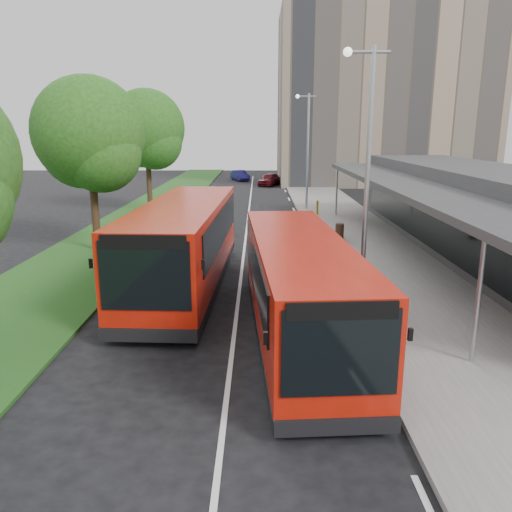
{
  "coord_description": "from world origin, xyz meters",
  "views": [
    {
      "loc": [
        0.68,
        -14.22,
        5.61
      ],
      "look_at": [
        0.61,
        2.17,
        1.5
      ],
      "focal_mm": 35.0,
      "sensor_mm": 36.0,
      "label": 1
    }
  ],
  "objects_px": {
    "car_near": "(270,179)",
    "tree_far": "(147,133)",
    "lamp_post_far": "(307,144)",
    "litter_bin": "(340,231)",
    "lamp_post_near": "(366,160)",
    "bollard": "(317,207)",
    "tree_mid": "(90,140)",
    "car_far": "(240,175)",
    "bus_second": "(185,245)",
    "bus_main": "(299,288)"
  },
  "relations": [
    {
      "from": "bollard",
      "to": "car_far",
      "type": "distance_m",
      "value": 25.97
    },
    {
      "from": "tree_far",
      "to": "car_far",
      "type": "distance_m",
      "value": 24.51
    },
    {
      "from": "bus_main",
      "to": "bus_second",
      "type": "bearing_deg",
      "value": 125.39
    },
    {
      "from": "lamp_post_near",
      "to": "bollard",
      "type": "xyz_separation_m",
      "value": [
        0.55,
        17.19,
        -4.1
      ]
    },
    {
      "from": "tree_mid",
      "to": "lamp_post_far",
      "type": "bearing_deg",
      "value": 49.32
    },
    {
      "from": "car_far",
      "to": "car_near",
      "type": "bearing_deg",
      "value": -80.7
    },
    {
      "from": "tree_mid",
      "to": "litter_bin",
      "type": "distance_m",
      "value": 13.03
    },
    {
      "from": "litter_bin",
      "to": "car_far",
      "type": "relative_size",
      "value": 0.22
    },
    {
      "from": "tree_far",
      "to": "bus_second",
      "type": "distance_m",
      "value": 18.75
    },
    {
      "from": "litter_bin",
      "to": "car_far",
      "type": "distance_m",
      "value": 33.67
    },
    {
      "from": "lamp_post_far",
      "to": "bus_main",
      "type": "xyz_separation_m",
      "value": [
        -2.31,
        -23.23,
        -3.28
      ]
    },
    {
      "from": "tree_mid",
      "to": "litter_bin",
      "type": "xyz_separation_m",
      "value": [
        11.95,
        2.31,
        -4.67
      ]
    },
    {
      "from": "lamp_post_far",
      "to": "bollard",
      "type": "distance_m",
      "value": 5.0
    },
    {
      "from": "lamp_post_far",
      "to": "litter_bin",
      "type": "relative_size",
      "value": 10.11
    },
    {
      "from": "bus_second",
      "to": "bollard",
      "type": "bearing_deg",
      "value": 69.44
    },
    {
      "from": "lamp_post_far",
      "to": "bus_main",
      "type": "distance_m",
      "value": 23.57
    },
    {
      "from": "lamp_post_far",
      "to": "bollard",
      "type": "relative_size",
      "value": 8.54
    },
    {
      "from": "lamp_post_far",
      "to": "bus_second",
      "type": "xyz_separation_m",
      "value": [
        -6.1,
        -18.59,
        -3.11
      ]
    },
    {
      "from": "tree_far",
      "to": "lamp_post_near",
      "type": "bearing_deg",
      "value": -59.71
    },
    {
      "from": "litter_bin",
      "to": "car_near",
      "type": "bearing_deg",
      "value": 96.37
    },
    {
      "from": "tree_mid",
      "to": "tree_far",
      "type": "relative_size",
      "value": 0.96
    },
    {
      "from": "car_far",
      "to": "bus_second",
      "type": "bearing_deg",
      "value": -112.16
    },
    {
      "from": "car_near",
      "to": "car_far",
      "type": "distance_m",
      "value": 6.52
    },
    {
      "from": "bus_main",
      "to": "bollard",
      "type": "height_order",
      "value": "bus_main"
    },
    {
      "from": "litter_bin",
      "to": "car_near",
      "type": "relative_size",
      "value": 0.2
    },
    {
      "from": "tree_mid",
      "to": "bollard",
      "type": "bearing_deg",
      "value": 40.97
    },
    {
      "from": "tree_mid",
      "to": "tree_far",
      "type": "bearing_deg",
      "value": 90.0
    },
    {
      "from": "tree_far",
      "to": "lamp_post_far",
      "type": "height_order",
      "value": "tree_far"
    },
    {
      "from": "tree_far",
      "to": "car_far",
      "type": "relative_size",
      "value": 2.34
    },
    {
      "from": "bus_second",
      "to": "lamp_post_far",
      "type": "bearing_deg",
      "value": 74.12
    },
    {
      "from": "lamp_post_far",
      "to": "litter_bin",
      "type": "distance_m",
      "value": 11.45
    },
    {
      "from": "lamp_post_near",
      "to": "bollard",
      "type": "bearing_deg",
      "value": 88.16
    },
    {
      "from": "bollard",
      "to": "car_far",
      "type": "xyz_separation_m",
      "value": [
        -6.13,
        25.23,
        -0.02
      ]
    },
    {
      "from": "tree_far",
      "to": "lamp_post_far",
      "type": "xyz_separation_m",
      "value": [
        11.13,
        0.95,
        -0.74
      ]
    },
    {
      "from": "tree_far",
      "to": "bollard",
      "type": "xyz_separation_m",
      "value": [
        11.68,
        -1.86,
        -4.84
      ]
    },
    {
      "from": "tree_far",
      "to": "bus_second",
      "type": "xyz_separation_m",
      "value": [
        5.03,
        -17.65,
        -3.86
      ]
    },
    {
      "from": "lamp_post_near",
      "to": "car_far",
      "type": "bearing_deg",
      "value": 97.5
    },
    {
      "from": "lamp_post_far",
      "to": "bus_second",
      "type": "bearing_deg",
      "value": -108.15
    },
    {
      "from": "tree_far",
      "to": "bus_second",
      "type": "relative_size",
      "value": 0.76
    },
    {
      "from": "tree_far",
      "to": "car_near",
      "type": "distance_m",
      "value": 20.43
    },
    {
      "from": "bollard",
      "to": "bus_second",
      "type": "bearing_deg",
      "value": -112.84
    },
    {
      "from": "tree_mid",
      "to": "car_far",
      "type": "relative_size",
      "value": 2.24
    },
    {
      "from": "bus_main",
      "to": "litter_bin",
      "type": "bearing_deg",
      "value": 72.21
    },
    {
      "from": "tree_mid",
      "to": "bus_main",
      "type": "bearing_deg",
      "value": -49.39
    },
    {
      "from": "lamp_post_far",
      "to": "bus_main",
      "type": "relative_size",
      "value": 0.8
    },
    {
      "from": "car_near",
      "to": "tree_far",
      "type": "bearing_deg",
      "value": -95.83
    },
    {
      "from": "tree_far",
      "to": "lamp_post_near",
      "type": "relative_size",
      "value": 1.06
    },
    {
      "from": "litter_bin",
      "to": "car_far",
      "type": "height_order",
      "value": "car_far"
    },
    {
      "from": "lamp_post_near",
      "to": "bollard",
      "type": "relative_size",
      "value": 8.54
    },
    {
      "from": "tree_far",
      "to": "litter_bin",
      "type": "height_order",
      "value": "tree_far"
    }
  ]
}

